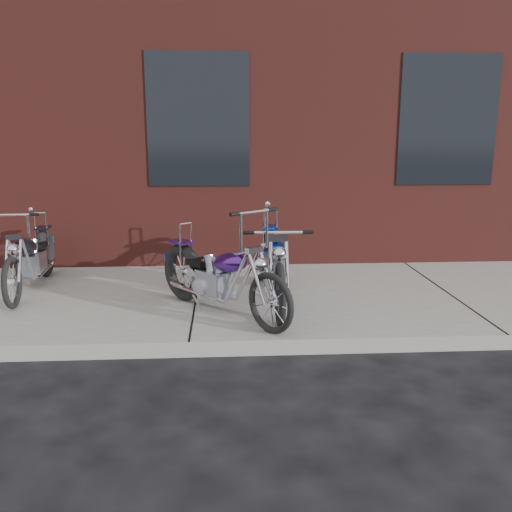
{
  "coord_description": "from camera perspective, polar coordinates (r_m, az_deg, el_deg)",
  "views": [
    {
      "loc": [
        0.33,
        -4.66,
        1.98
      ],
      "look_at": [
        0.66,
        0.8,
        0.77
      ],
      "focal_mm": 38.0,
      "sensor_mm": 36.0,
      "label": 1
    }
  ],
  "objects": [
    {
      "name": "ground",
      "position": [
        5.08,
        -7.04,
        -10.57
      ],
      "size": [
        120.0,
        120.0,
        0.0
      ],
      "primitive_type": "plane",
      "color": "black",
      "rests_on": "ground"
    },
    {
      "name": "sidewalk",
      "position": [
        6.46,
        -6.25,
        -4.75
      ],
      "size": [
        22.0,
        3.0,
        0.15
      ],
      "primitive_type": "cube",
      "color": "gray",
      "rests_on": "ground"
    },
    {
      "name": "building_brick",
      "position": [
        12.83,
        -5.25,
        21.49
      ],
      "size": [
        22.0,
        10.0,
        8.0
      ],
      "primitive_type": "cube",
      "color": "maroon",
      "rests_on": "ground"
    },
    {
      "name": "chopper_purple",
      "position": [
        5.65,
        -3.87,
        -2.49
      ],
      "size": [
        1.36,
        1.67,
        1.16
      ],
      "rotation": [
        0.0,
        0.0,
        -0.9
      ],
      "color": "black",
      "rests_on": "sidewalk"
    },
    {
      "name": "chopper_blue",
      "position": [
        6.08,
        1.9,
        -1.13
      ],
      "size": [
        0.54,
        2.22,
        0.97
      ],
      "rotation": [
        0.0,
        0.0,
        -1.59
      ],
      "color": "black",
      "rests_on": "sidewalk"
    },
    {
      "name": "chopper_third",
      "position": [
        7.1,
        -22.59,
        -0.45
      ],
      "size": [
        0.49,
        1.99,
        1.01
      ],
      "rotation": [
        0.0,
        0.0,
        -1.51
      ],
      "color": "black",
      "rests_on": "sidewalk"
    }
  ]
}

